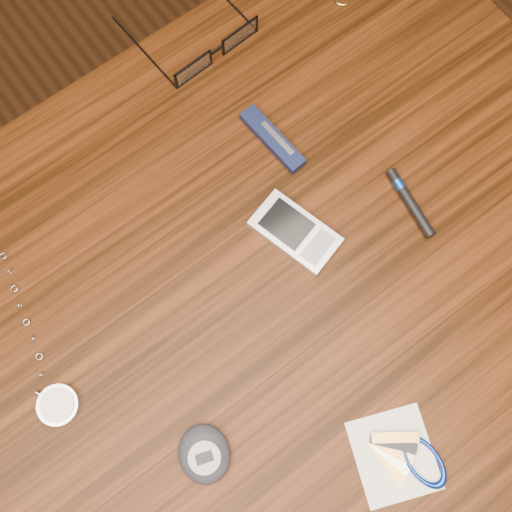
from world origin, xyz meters
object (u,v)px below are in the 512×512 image
object	(u,v)px
desk	(241,321)
pda_phone	(295,232)
pocket_knife	(273,139)
notepad_keys	(409,458)
pocket_watch	(53,395)
eyeglasses	(213,49)
pedometer	(204,454)

from	to	relation	value
desk	pda_phone	size ratio (longest dim) A/B	9.13
desk	pda_phone	xyz separation A→B (m)	(0.10, 0.03, 0.11)
pda_phone	desk	bearing A→B (deg)	-164.24
pocket_knife	desk	bearing A→B (deg)	-137.64
desk	notepad_keys	size ratio (longest dim) A/B	8.81
pda_phone	pocket_knife	xyz separation A→B (m)	(0.05, 0.11, -0.00)
pocket_watch	pda_phone	bearing A→B (deg)	-1.78
desk	pda_phone	world-z (taller)	pda_phone
eyeglasses	pocket_watch	xyz separation A→B (m)	(-0.38, -0.24, -0.01)
desk	pedometer	bearing A→B (deg)	-138.93
pda_phone	notepad_keys	distance (m)	0.27
desk	pocket_watch	world-z (taller)	pocket_watch
eyeglasses	notepad_keys	world-z (taller)	eyeglasses
desk	eyeglasses	distance (m)	0.34
desk	eyeglasses	size ratio (longest dim) A/B	7.02
pedometer	pocket_knife	size ratio (longest dim) A/B	0.76
eyeglasses	pocket_knife	size ratio (longest dim) A/B	1.45
pda_phone	pocket_watch	bearing A→B (deg)	178.22
notepad_keys	pda_phone	bearing A→B (deg)	78.15
eyeglasses	notepad_keys	bearing A→B (deg)	-103.06
desk	pocket_watch	size ratio (longest dim) A/B	3.01
desk	pedometer	world-z (taller)	pedometer
pocket_watch	pedometer	bearing A→B (deg)	-56.82
pedometer	notepad_keys	bearing A→B (deg)	-37.70
pedometer	eyeglasses	bearing A→B (deg)	53.31
eyeglasses	pocket_watch	distance (m)	0.45
notepad_keys	pocket_knife	size ratio (longest dim) A/B	1.15
pocket_watch	notepad_keys	size ratio (longest dim) A/B	2.93
eyeglasses	pda_phone	distance (m)	0.26
desk	pocket_knife	distance (m)	0.23
eyeglasses	pocket_watch	bearing A→B (deg)	-147.89
pocket_watch	pocket_knife	world-z (taller)	pocket_knife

